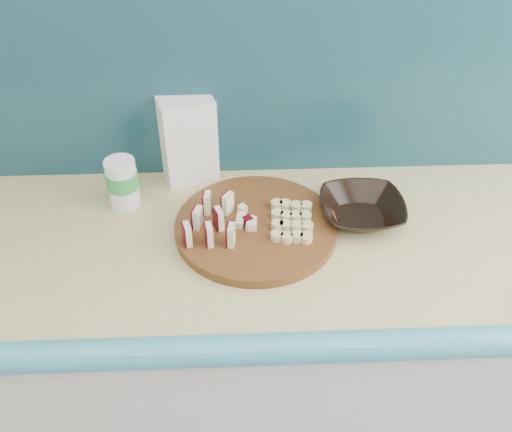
% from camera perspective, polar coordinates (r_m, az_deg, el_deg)
% --- Properties ---
extents(kitchen_counter, '(2.20, 0.63, 0.91)m').
position_cam_1_polar(kitchen_counter, '(1.61, -2.58, -14.71)').
color(kitchen_counter, silver).
rests_on(kitchen_counter, ground).
extents(backsplash, '(2.20, 0.02, 0.50)m').
position_cam_1_polar(backsplash, '(1.37, -3.53, 13.42)').
color(backsplash, teal).
rests_on(backsplash, kitchen_counter).
extents(cutting_board, '(0.40, 0.40, 0.02)m').
position_cam_1_polar(cutting_board, '(1.29, 0.00, -1.08)').
color(cutting_board, '#4E2B10').
rests_on(cutting_board, kitchen_counter).
extents(apple_wedges, '(0.11, 0.15, 0.05)m').
position_cam_1_polar(apple_wedges, '(1.25, -4.54, -0.46)').
color(apple_wedges, beige).
rests_on(apple_wedges, cutting_board).
extents(apple_chunks, '(0.06, 0.06, 0.02)m').
position_cam_1_polar(apple_chunks, '(1.28, -1.00, -0.38)').
color(apple_chunks, '#F4EAC3').
rests_on(apple_chunks, cutting_board).
extents(banana_slices, '(0.10, 0.14, 0.02)m').
position_cam_1_polar(banana_slices, '(1.28, 3.54, -0.49)').
color(banana_slices, '#D6C983').
rests_on(banana_slices, cutting_board).
extents(brown_bowl, '(0.20, 0.20, 0.05)m').
position_cam_1_polar(brown_bowl, '(1.34, 10.54, 0.62)').
color(brown_bowl, black).
rests_on(brown_bowl, kitchen_counter).
extents(flour_bag, '(0.15, 0.13, 0.22)m').
position_cam_1_polar(flour_bag, '(1.42, -6.81, 7.69)').
color(flour_bag, white).
rests_on(flour_bag, kitchen_counter).
extents(canister, '(0.08, 0.08, 0.12)m').
position_cam_1_polar(canister, '(1.37, -13.21, 3.34)').
color(canister, white).
rests_on(canister, kitchen_counter).
extents(banana_peel, '(0.24, 0.20, 0.01)m').
position_cam_1_polar(banana_peel, '(1.33, -2.74, -0.17)').
color(banana_peel, gold).
rests_on(banana_peel, kitchen_counter).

